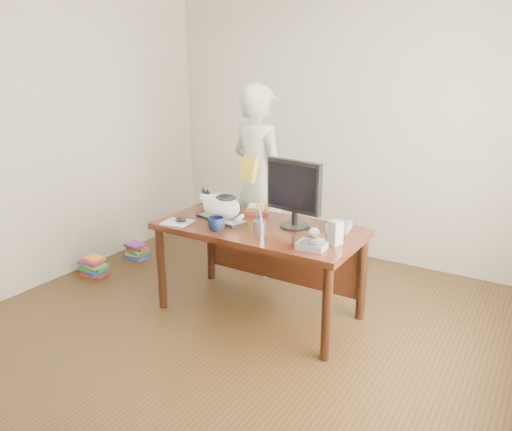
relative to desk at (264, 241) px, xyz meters
The scene contains 18 objects.
room 1.01m from the desk, 90.00° to the right, with size 4.50×4.50×4.50m.
desk is the anchor object (origin of this frame).
keyboard 0.39m from the desk, 160.88° to the right, with size 0.47×0.27×0.03m.
cat 0.46m from the desk, 161.79° to the right, with size 0.44×0.28×0.25m.
monitor 0.51m from the desk, ahead, with size 0.47×0.26×0.53m.
pen_cup 0.34m from the desk, 67.35° to the right, with size 0.12×0.12×0.24m.
mousepad 0.71m from the desk, 150.16° to the right, with size 0.25×0.23×0.00m.
mouse 0.69m from the desk, 150.80° to the right, with size 0.11×0.08×0.04m.
coffee_mug 0.45m from the desk, 123.86° to the right, with size 0.13×0.13×0.10m, color #0C1433.
phone 0.67m from the desk, 28.77° to the right, with size 0.20×0.17×0.09m.
speaker 0.72m from the desk, 11.94° to the right, with size 0.10×0.10×0.17m.
baseball 0.53m from the desk, 12.35° to the right, with size 0.08×0.08×0.08m.
book_stack 0.34m from the desk, 133.11° to the left, with size 0.24×0.21×0.07m.
calculator 0.62m from the desk, 15.32° to the left, with size 0.19×0.23×0.06m.
person 0.87m from the desk, 124.57° to the left, with size 0.66×0.43×1.80m, color white.
held_book 0.82m from the desk, 132.62° to the left, with size 0.19×0.14×0.24m.
book_pile_a 1.85m from the desk, behind, with size 0.27×0.22×0.18m.
book_pile_b 1.82m from the desk, behind, with size 0.26×0.20×0.15m.
Camera 1 is at (1.92, -2.56, 1.99)m, focal length 35.00 mm.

